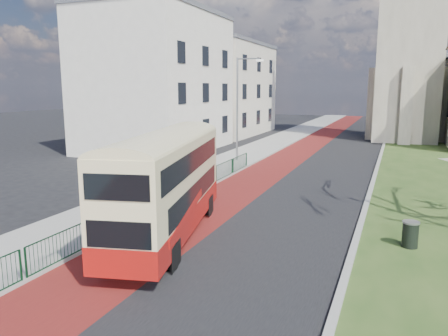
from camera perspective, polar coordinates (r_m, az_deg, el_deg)
The scene contains 12 objects.
ground at distance 17.18m, azimuth -4.91°, elevation -9.53°, with size 160.00×160.00×0.00m, color black.
road_carriageway at distance 35.38m, azimuth 11.99°, elevation 0.72°, with size 9.00×120.00×0.01m, color black.
bus_lane at distance 35.92m, azimuth 7.74°, elevation 1.00°, with size 3.40×120.00×0.01m, color #591414.
pavement_west at distance 37.00m, azimuth 2.03°, elevation 1.45°, with size 4.00×120.00×0.12m, color gray.
kerb_west at distance 36.38m, azimuth 4.99°, elevation 1.27°, with size 0.25×120.00×0.13m, color #999993.
kerb_east at distance 36.88m, azimuth 19.58°, elevation 0.82°, with size 0.25×80.00×0.13m, color #999993.
pedestrian_railing at distance 21.73m, azimuth -7.18°, elevation -3.76°, with size 0.07×24.00×1.12m.
street_block_near at distance 42.18m, azimuth -8.78°, elevation 11.24°, with size 10.30×14.30×13.00m.
street_block_far at distance 56.57m, azimuth -0.40°, elevation 10.38°, with size 10.30×16.30×11.50m.
streetlamp at distance 34.46m, azimuth 1.97°, elevation 8.36°, with size 2.13×0.18×8.00m.
bus at distance 17.05m, azimuth -7.49°, elevation -1.62°, with size 4.38×9.98×4.07m.
litter_bin at distance 17.67m, azimuth 23.15°, elevation -7.95°, with size 0.79×0.79×0.98m.
Camera 1 is at (7.30, -14.40, 5.87)m, focal length 35.00 mm.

